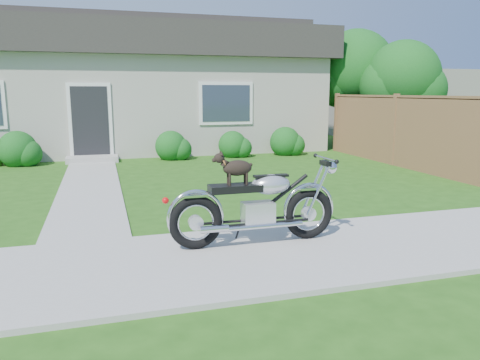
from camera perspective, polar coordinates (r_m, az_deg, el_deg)
name	(u,v)px	position (r m, az deg, el deg)	size (l,w,h in m)	color
ground	(217,261)	(5.55, -2.80, -9.80)	(80.00, 80.00, 0.00)	#235114
sidewalk	(217,259)	(5.55, -2.80, -9.61)	(24.00, 2.20, 0.04)	#9E9B93
walkway	(90,186)	(10.24, -17.79, -0.67)	(1.20, 8.00, 0.03)	#9E9B93
house	(135,86)	(17.10, -12.70, 11.16)	(12.60, 7.03, 4.50)	#A8A598
fence	(395,130)	(13.21, 18.34, 5.80)	(0.12, 6.62, 1.90)	brown
tree_near	(408,81)	(16.22, 19.77, 11.31)	(2.42, 2.34, 3.58)	#3D2B1C
tree_far	(359,72)	(17.19, 14.36, 12.61)	(2.71, 2.66, 4.08)	#3D2B1C
shrub_row	(128,147)	(13.66, -13.54, 3.93)	(9.96, 1.01, 1.01)	#165519
potted_plant_right	(176,147)	(13.85, -7.86, 4.03)	(0.40, 0.40, 0.72)	#30681C
motorcycle_with_dog	(257,204)	(5.90, 2.11, -2.94)	(2.22, 0.60, 1.18)	black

